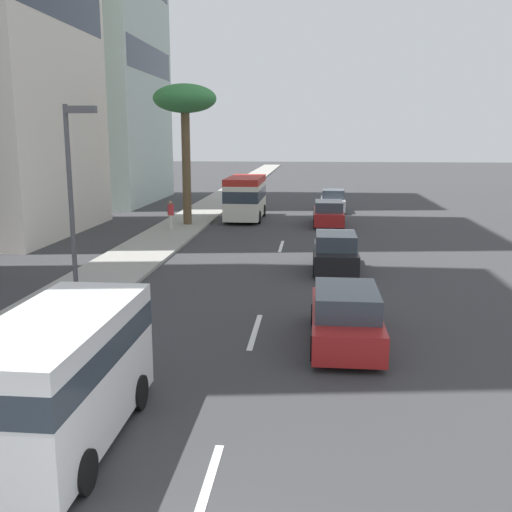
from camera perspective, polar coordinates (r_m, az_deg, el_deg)
ground_plane at (r=37.30m, az=3.03°, el=2.82°), size 198.00×198.00×0.00m
sidewalk_right at (r=38.17m, az=-7.00°, el=3.06°), size 162.00×3.19×0.15m
lane_stripe_near at (r=10.09m, az=-5.05°, el=-22.20°), size 3.20×0.16×0.01m
lane_stripe_mid at (r=17.39m, az=-0.09°, el=-7.27°), size 3.20×0.16×0.01m
lane_stripe_far at (r=30.66m, az=2.45°, el=0.94°), size 3.20×0.16×0.01m
car_lead at (r=38.18m, az=7.01°, el=4.08°), size 4.78×1.93×1.58m
car_second at (r=16.40m, az=8.64°, el=-5.83°), size 4.67×1.89×1.59m
minibus_third at (r=40.45m, az=-1.02°, el=5.79°), size 6.16×2.41×2.92m
van_fourth at (r=11.50m, az=-18.36°, el=-10.53°), size 5.00×2.16×2.45m
car_fifth at (r=25.22m, az=7.66°, el=0.32°), size 4.19×1.87×1.63m
car_sixth at (r=45.15m, az=7.41°, el=5.27°), size 4.34×1.82×1.70m
pedestrian_near_lamp at (r=35.85m, az=-8.22°, el=4.09°), size 0.36×0.39×1.68m
palm_tree at (r=37.47m, az=-6.88°, el=14.42°), size 3.87×3.87×8.60m
street_lamp at (r=18.11m, az=-17.16°, el=6.23°), size 0.24×0.97×6.35m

